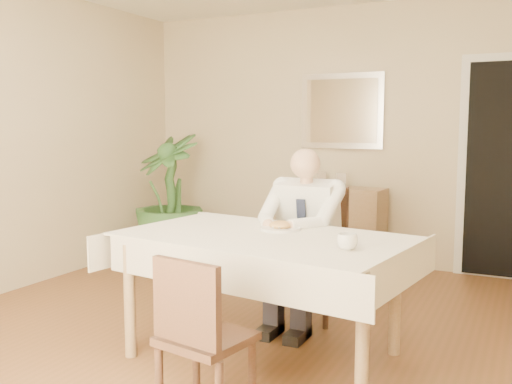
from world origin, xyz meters
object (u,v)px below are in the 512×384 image
at_px(chair_far, 314,242).
at_px(chair_near, 198,331).
at_px(seated_man, 300,229).
at_px(potted_palm, 169,197).
at_px(coffee_mug, 347,242).
at_px(sideboard, 335,226).
at_px(dining_table, 263,249).

relative_size(chair_far, chair_near, 1.18).
height_order(chair_near, seated_man, seated_man).
xyz_separation_m(chair_near, potted_palm, (-2.06, 2.73, 0.21)).
relative_size(chair_far, coffee_mug, 8.76).
height_order(seated_man, coffee_mug, seated_man).
bearing_deg(chair_far, sideboard, 107.68).
bearing_deg(seated_man, chair_far, 90.00).
xyz_separation_m(dining_table, potted_palm, (-1.99, 1.88, -0.01)).
relative_size(dining_table, potted_palm, 1.41).
xyz_separation_m(chair_far, seated_man, (0.00, -0.29, 0.15)).
bearing_deg(sideboard, seated_man, -74.05).
bearing_deg(sideboard, chair_far, -72.11).
bearing_deg(chair_far, chair_near, -82.55).
bearing_deg(chair_far, potted_palm, 158.67).
distance_m(chair_near, coffee_mug, 0.91).
relative_size(chair_far, seated_man, 0.77).
relative_size(chair_near, seated_man, 0.65).
distance_m(chair_far, sideboard, 1.59).
relative_size(chair_far, potted_palm, 0.72).
relative_size(seated_man, coffee_mug, 11.42).
bearing_deg(coffee_mug, seated_man, 126.78).
distance_m(sideboard, potted_palm, 1.76).
height_order(dining_table, chair_near, chair_near).
bearing_deg(coffee_mug, potted_palm, 141.26).
distance_m(dining_table, chair_far, 0.90).
bearing_deg(dining_table, seated_man, 98.28).
xyz_separation_m(chair_far, chair_near, (0.07, -1.74, -0.09)).
distance_m(chair_near, seated_man, 1.47).
bearing_deg(potted_palm, sideboard, 18.44).
relative_size(dining_table, coffee_mug, 17.04).
bearing_deg(chair_near, coffee_mug, 63.28).
relative_size(dining_table, chair_far, 1.95).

